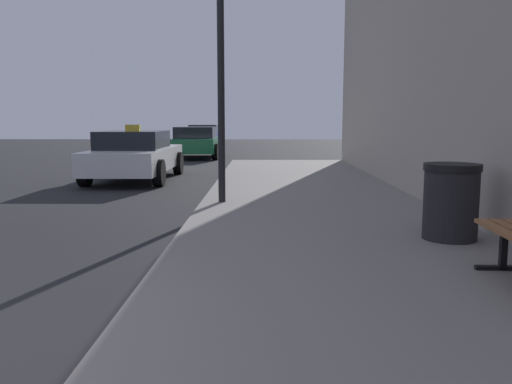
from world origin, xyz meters
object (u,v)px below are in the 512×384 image
at_px(street_lamp, 220,9).
at_px(car_green, 196,142).
at_px(car_white, 135,155).
at_px(trash_bin, 451,201).
at_px(car_blue, 204,136).

relative_size(street_lamp, car_green, 1.18).
xyz_separation_m(car_white, car_green, (0.56, 8.06, -0.00)).
xyz_separation_m(street_lamp, car_white, (-2.60, 4.60, -2.71)).
bearing_deg(street_lamp, trash_bin, -44.06).
height_order(street_lamp, car_white, street_lamp).
height_order(trash_bin, car_blue, car_blue).
height_order(trash_bin, car_white, car_white).
relative_size(trash_bin, car_white, 0.20).
height_order(trash_bin, street_lamp, street_lamp).
xyz_separation_m(trash_bin, street_lamp, (-2.91, 2.82, 2.75)).
height_order(car_green, car_blue, same).
bearing_deg(car_green, car_blue, 94.20).
xyz_separation_m(car_green, car_blue, (-0.66, 8.96, -0.00)).
xyz_separation_m(trash_bin, car_green, (-4.94, 15.48, 0.04)).
height_order(car_white, car_blue, car_white).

